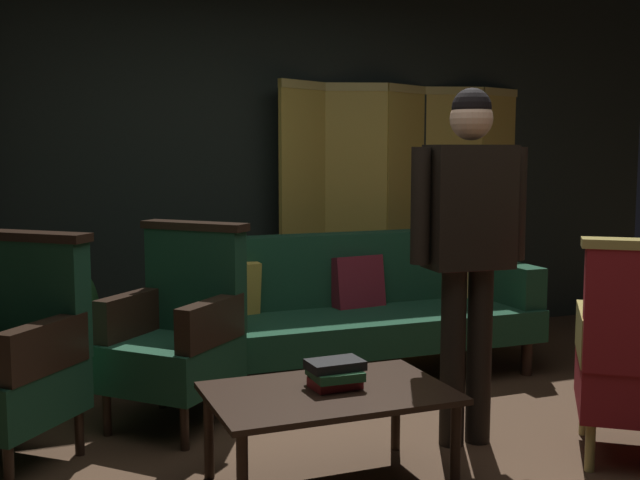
% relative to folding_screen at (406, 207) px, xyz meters
% --- Properties ---
extents(ground_plane, '(10.00, 10.00, 0.00)m').
position_rel_folding_screen_xyz_m(ground_plane, '(-1.29, -2.31, -0.99)').
color(ground_plane, '#3D2819').
extents(back_wall, '(7.20, 0.10, 2.80)m').
position_rel_folding_screen_xyz_m(back_wall, '(-1.29, 0.14, 0.41)').
color(back_wall, black).
rests_on(back_wall, ground_plane).
extents(folding_screen, '(2.15, 0.32, 1.90)m').
position_rel_folding_screen_xyz_m(folding_screen, '(0.00, 0.00, 0.00)').
color(folding_screen, '#B29338').
rests_on(folding_screen, ground_plane).
extents(velvet_couch, '(2.12, 0.78, 0.88)m').
position_rel_folding_screen_xyz_m(velvet_couch, '(-0.74, -0.86, -0.53)').
color(velvet_couch, black).
rests_on(velvet_couch, ground_plane).
extents(coffee_table, '(1.00, 0.64, 0.42)m').
position_rel_folding_screen_xyz_m(coffee_table, '(-1.57, -2.34, -0.61)').
color(coffee_table, black).
rests_on(coffee_table, ground_plane).
extents(armchair_wing_left, '(0.82, 0.82, 1.04)m').
position_rel_folding_screen_xyz_m(armchair_wing_left, '(-2.00, -1.34, -0.50)').
color(armchair_wing_left, black).
rests_on(armchair_wing_left, ground_plane).
extents(armchair_wing_right, '(0.82, 0.81, 1.04)m').
position_rel_folding_screen_xyz_m(armchair_wing_right, '(-2.80, -1.57, -0.50)').
color(armchair_wing_right, black).
rests_on(armchair_wing_right, ground_plane).
extents(standing_figure, '(0.59, 0.25, 1.70)m').
position_rel_folding_screen_xyz_m(standing_figure, '(-0.77, -2.12, 0.04)').
color(standing_figure, black).
rests_on(standing_figure, ground_plane).
extents(potted_plant, '(0.53, 0.53, 0.82)m').
position_rel_folding_screen_xyz_m(potted_plant, '(-2.59, -0.65, -0.51)').
color(potted_plant, brown).
rests_on(potted_plant, ground_plane).
extents(book_red_leather, '(0.21, 0.15, 0.04)m').
position_rel_folding_screen_xyz_m(book_red_leather, '(-1.53, -2.31, -0.54)').
color(book_red_leather, maroon).
rests_on(book_red_leather, coffee_table).
extents(book_green_cloth, '(0.20, 0.20, 0.04)m').
position_rel_folding_screen_xyz_m(book_green_cloth, '(-1.53, -2.31, -0.51)').
color(book_green_cloth, '#1E4C28').
rests_on(book_green_cloth, book_red_leather).
extents(book_black_cloth, '(0.24, 0.16, 0.04)m').
position_rel_folding_screen_xyz_m(book_black_cloth, '(-1.53, -2.31, -0.47)').
color(book_black_cloth, black).
rests_on(book_black_cloth, book_green_cloth).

